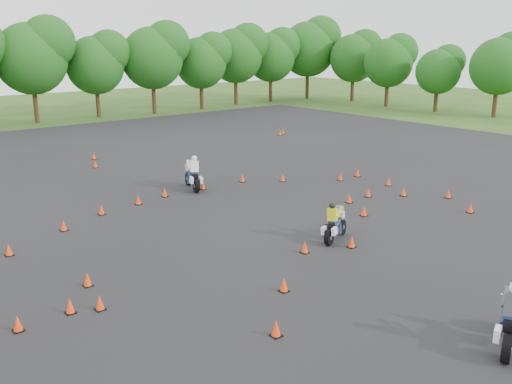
# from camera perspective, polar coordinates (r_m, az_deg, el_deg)

# --- Properties ---
(ground) EXTENTS (140.00, 140.00, 0.00)m
(ground) POSITION_cam_1_polar(r_m,az_deg,el_deg) (23.26, 6.30, -4.86)
(ground) COLOR #2D5119
(ground) RESTS_ON ground
(asphalt_pad) EXTENTS (62.00, 62.00, 0.00)m
(asphalt_pad) POSITION_cam_1_polar(r_m,az_deg,el_deg) (27.54, -2.65, -1.56)
(asphalt_pad) COLOR black
(asphalt_pad) RESTS_ON ground
(treeline) EXTENTS (86.90, 32.43, 11.18)m
(treeline) POSITION_cam_1_polar(r_m,az_deg,el_deg) (54.40, -18.29, 11.03)
(treeline) COLOR #1B4E16
(treeline) RESTS_ON ground
(traffic_cones) EXTENTS (36.40, 33.12, 0.45)m
(traffic_cones) POSITION_cam_1_polar(r_m,az_deg,el_deg) (26.44, -2.34, -1.76)
(traffic_cones) COLOR #FF3D0A
(traffic_cones) RESTS_ON asphalt_pad
(rider_yellow) EXTENTS (2.17, 1.37, 1.61)m
(rider_yellow) POSITION_cam_1_polar(r_m,az_deg,el_deg) (23.18, 8.06, -2.87)
(rider_yellow) COLOR #C2CA11
(rider_yellow) RESTS_ON ground
(rider_white) EXTENTS (1.47, 2.51, 1.85)m
(rider_white) POSITION_cam_1_polar(r_m,az_deg,el_deg) (30.88, -6.47, 1.99)
(rider_white) COLOR silver
(rider_white) RESTS_ON ground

